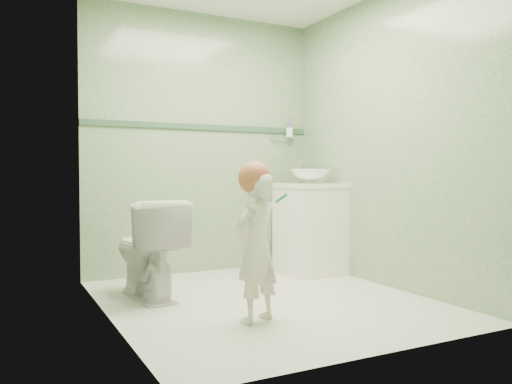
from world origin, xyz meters
TOP-DOWN VIEW (x-y plane):
  - ground at (0.00, 0.00)m, footprint 2.50×2.50m
  - room_shell at (0.00, 0.00)m, footprint 2.50×2.54m
  - trim_stripe at (0.00, 1.24)m, footprint 2.20×0.02m
  - vanity at (0.84, 0.70)m, footprint 0.52×0.50m
  - counter at (0.84, 0.70)m, footprint 0.54×0.52m
  - basin at (0.84, 0.70)m, footprint 0.37×0.37m
  - faucet at (0.84, 0.89)m, footprint 0.03×0.13m
  - cup_holder at (0.89, 1.18)m, footprint 0.26×0.07m
  - toilet at (-0.74, 0.45)m, footprint 0.48×0.75m
  - toddler at (-0.30, -0.44)m, footprint 0.40×0.33m
  - hair_cap at (-0.30, -0.42)m, footprint 0.21×0.21m
  - teal_toothbrush at (-0.18, -0.53)m, footprint 0.10×0.14m

SIDE VIEW (x-z plane):
  - ground at x=0.00m, z-range 0.00..0.00m
  - toilet at x=-0.74m, z-range 0.00..0.73m
  - vanity at x=0.84m, z-range 0.00..0.80m
  - toddler at x=-0.30m, z-range 0.00..0.92m
  - teal_toothbrush at x=-0.18m, z-range 0.73..0.81m
  - counter at x=0.84m, z-range 0.79..0.83m
  - hair_cap at x=-0.30m, z-range 0.79..0.99m
  - basin at x=0.84m, z-range 0.83..0.96m
  - faucet at x=0.84m, z-range 0.88..1.06m
  - room_shell at x=0.00m, z-range 0.00..2.40m
  - cup_holder at x=0.89m, z-range 1.23..1.44m
  - trim_stripe at x=0.00m, z-range 1.33..1.38m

